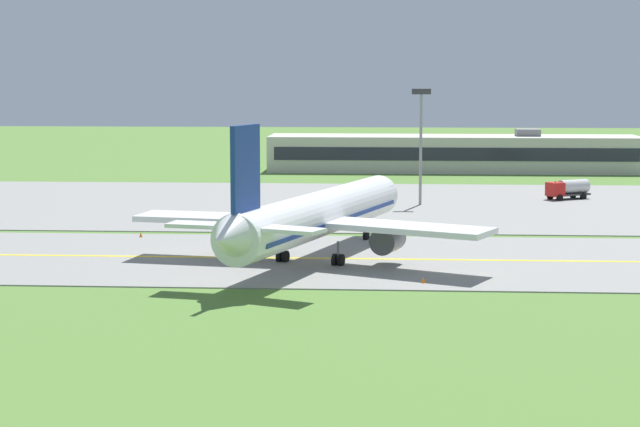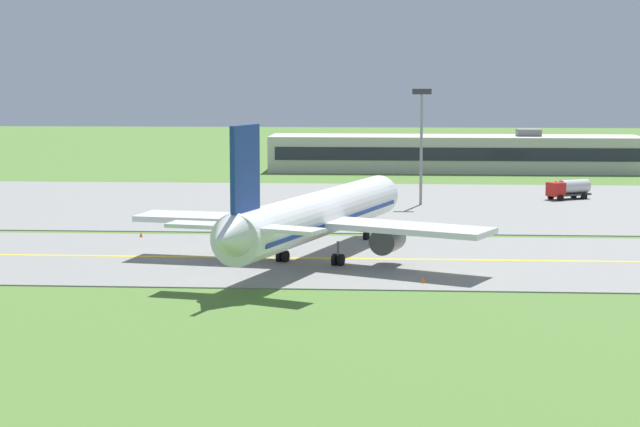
{
  "view_description": "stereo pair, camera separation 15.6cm",
  "coord_description": "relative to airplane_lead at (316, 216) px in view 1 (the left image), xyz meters",
  "views": [
    {
      "loc": [
        5.52,
        -96.36,
        16.39
      ],
      "look_at": [
        -0.88,
        1.19,
        4.0
      ],
      "focal_mm": 61.43,
      "sensor_mm": 36.0,
      "label": 1
    },
    {
      "loc": [
        5.67,
        -96.35,
        16.39
      ],
      "look_at": [
        -0.88,
        1.19,
        4.0
      ],
      "focal_mm": 61.43,
      "sensor_mm": 36.0,
      "label": 2
    }
  ],
  "objects": [
    {
      "name": "taxiway_centreline",
      "position": [
        1.02,
        1.27,
        -4.03
      ],
      "size": [
        220.0,
        0.6,
        0.01
      ],
      "primitive_type": "cube",
      "color": "yellow",
      "rests_on": "taxiway_strip"
    },
    {
      "name": "ground_plane",
      "position": [
        1.02,
        1.27,
        -4.13
      ],
      "size": [
        500.0,
        500.0,
        0.0
      ],
      "primitive_type": "plane",
      "color": "#517A33"
    },
    {
      "name": "traffic_cone_far_edge",
      "position": [
        -1.07,
        13.58,
        -3.83
      ],
      "size": [
        0.44,
        0.44,
        0.6
      ],
      "primitive_type": "cone",
      "color": "orange",
      "rests_on": "ground"
    },
    {
      "name": "airplane_lead",
      "position": [
        0.0,
        0.0,
        0.0
      ],
      "size": [
        31.8,
        38.74,
        12.7
      ],
      "color": "white",
      "rests_on": "ground"
    },
    {
      "name": "taxiway_strip",
      "position": [
        1.02,
        1.27,
        -4.08
      ],
      "size": [
        240.0,
        28.0,
        0.1
      ],
      "primitive_type": "cube",
      "color": "gray",
      "rests_on": "ground"
    },
    {
      "name": "traffic_cone_mid_edge",
      "position": [
        -18.73,
        13.0,
        -3.83
      ],
      "size": [
        0.44,
        0.44,
        0.6
      ],
      "primitive_type": "cone",
      "color": "orange",
      "rests_on": "ground"
    },
    {
      "name": "apron_pad",
      "position": [
        11.02,
        43.27,
        -4.08
      ],
      "size": [
        140.0,
        52.0,
        0.1
      ],
      "primitive_type": "cube",
      "color": "gray",
      "rests_on": "ground"
    },
    {
      "name": "traffic_cone_near_edge",
      "position": [
        9.13,
        -9.81,
        -3.83
      ],
      "size": [
        0.44,
        0.44,
        0.6
      ],
      "primitive_type": "cone",
      "color": "orange",
      "rests_on": "ground"
    },
    {
      "name": "service_truck_fuel",
      "position": [
        29.87,
        50.5,
        -2.6
      ],
      "size": [
        6.23,
        4.76,
        2.65
      ],
      "color": "red",
      "rests_on": "ground"
    },
    {
      "name": "service_truck_baggage",
      "position": [
        -2.5,
        26.79,
        -2.6
      ],
      "size": [
        3.72,
        6.34,
        2.6
      ],
      "color": "#264CA5",
      "rests_on": "ground"
    },
    {
      "name": "terminal_building",
      "position": [
        17.14,
        93.17,
        -1.07
      ],
      "size": [
        62.97,
        12.07,
        7.29
      ],
      "color": "beige",
      "rests_on": "ground"
    },
    {
      "name": "apron_light_mast",
      "position": [
        10.21,
        42.92,
        5.19
      ],
      "size": [
        2.4,
        0.5,
        14.7
      ],
      "color": "gray",
      "rests_on": "ground"
    }
  ]
}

